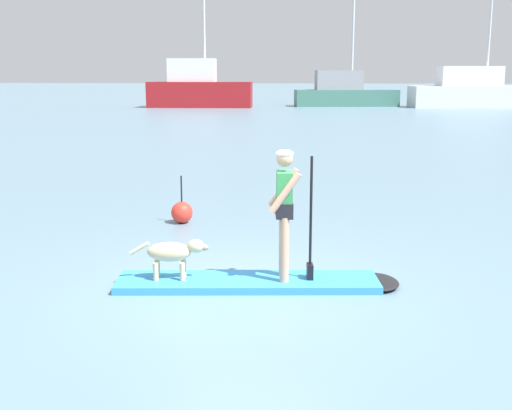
% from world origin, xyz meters
% --- Properties ---
extents(ground_plane, '(400.00, 400.00, 0.00)m').
position_xyz_m(ground_plane, '(0.00, 0.00, 0.00)').
color(ground_plane, slate).
extents(paddleboard, '(3.82, 1.20, 0.10)m').
position_xyz_m(paddleboard, '(0.23, 0.03, 0.05)').
color(paddleboard, '#338CD8').
rests_on(paddleboard, ground_plane).
extents(person_paddler, '(0.63, 0.52, 1.73)m').
position_xyz_m(person_paddler, '(0.49, 0.06, 1.10)').
color(person_paddler, tan).
rests_on(person_paddler, paddleboard).
extents(dog, '(1.05, 0.29, 0.54)m').
position_xyz_m(dog, '(-0.98, -0.12, 0.46)').
color(dog, '#CCB78C').
rests_on(dog, paddleboard).
extents(moored_boat_starboard, '(8.95, 3.11, 10.66)m').
position_xyz_m(moored_boat_starboard, '(-10.07, 46.78, 1.58)').
color(moored_boat_starboard, maroon).
rests_on(moored_boat_starboard, ground_plane).
extents(moored_boat_port, '(9.31, 3.97, 11.55)m').
position_xyz_m(moored_boat_port, '(2.38, 50.21, 1.21)').
color(moored_boat_port, '#3F7266').
rests_on(moored_boat_port, ground_plane).
extents(moored_boat_center, '(11.77, 4.53, 12.13)m').
position_xyz_m(moored_boat_center, '(13.57, 49.47, 1.34)').
color(moored_boat_center, silver).
rests_on(moored_boat_center, ground_plane).
extents(marker_buoy, '(0.41, 0.41, 0.91)m').
position_xyz_m(marker_buoy, '(-1.70, 3.54, 0.21)').
color(marker_buoy, red).
rests_on(marker_buoy, ground_plane).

